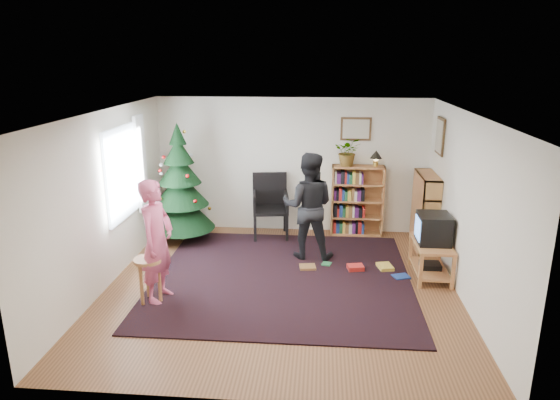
# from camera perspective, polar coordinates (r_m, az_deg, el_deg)

# --- Properties ---
(floor) EXTENTS (5.00, 5.00, 0.00)m
(floor) POSITION_cam_1_polar(r_m,az_deg,el_deg) (7.34, 0.09, -9.87)
(floor) COLOR brown
(floor) RESTS_ON ground
(ceiling) EXTENTS (5.00, 5.00, 0.00)m
(ceiling) POSITION_cam_1_polar(r_m,az_deg,el_deg) (6.63, 0.10, 9.93)
(ceiling) COLOR white
(ceiling) RESTS_ON wall_back
(wall_back) EXTENTS (5.00, 0.02, 2.50)m
(wall_back) POSITION_cam_1_polar(r_m,az_deg,el_deg) (9.29, 1.37, 3.96)
(wall_back) COLOR silver
(wall_back) RESTS_ON floor
(wall_front) EXTENTS (5.00, 0.02, 2.50)m
(wall_front) POSITION_cam_1_polar(r_m,az_deg,el_deg) (4.55, -2.54, -9.56)
(wall_front) COLOR silver
(wall_front) RESTS_ON floor
(wall_left) EXTENTS (0.02, 5.00, 2.50)m
(wall_left) POSITION_cam_1_polar(r_m,az_deg,el_deg) (7.50, -19.31, 0.01)
(wall_left) COLOR silver
(wall_left) RESTS_ON floor
(wall_right) EXTENTS (0.02, 5.00, 2.50)m
(wall_right) POSITION_cam_1_polar(r_m,az_deg,el_deg) (7.13, 20.55, -0.94)
(wall_right) COLOR silver
(wall_right) RESTS_ON floor
(rug) EXTENTS (3.80, 3.60, 0.02)m
(rug) POSITION_cam_1_polar(r_m,az_deg,el_deg) (7.60, 0.28, -8.81)
(rug) COLOR black
(rug) RESTS_ON floor
(window_pane) EXTENTS (0.04, 1.20, 1.40)m
(window_pane) POSITION_cam_1_polar(r_m,az_deg,el_deg) (7.96, -17.57, 2.94)
(window_pane) COLOR silver
(window_pane) RESTS_ON wall_left
(curtain) EXTENTS (0.06, 0.35, 1.60)m
(curtain) POSITION_cam_1_polar(r_m,az_deg,el_deg) (8.58, -15.59, 4.03)
(curtain) COLOR white
(curtain) RESTS_ON wall_left
(picture_back) EXTENTS (0.55, 0.03, 0.42)m
(picture_back) POSITION_cam_1_polar(r_m,az_deg,el_deg) (9.15, 8.67, 8.04)
(picture_back) COLOR #4C3319
(picture_back) RESTS_ON wall_back
(picture_right) EXTENTS (0.03, 0.50, 0.60)m
(picture_right) POSITION_cam_1_polar(r_m,az_deg,el_deg) (8.63, 17.84, 6.96)
(picture_right) COLOR #4C3319
(picture_right) RESTS_ON wall_right
(christmas_tree) EXTENTS (1.17, 1.17, 2.12)m
(christmas_tree) POSITION_cam_1_polar(r_m,az_deg,el_deg) (9.01, -11.28, 0.85)
(christmas_tree) COLOR #3F2816
(christmas_tree) RESTS_ON rug
(bookshelf_back) EXTENTS (0.95, 0.30, 1.30)m
(bookshelf_back) POSITION_cam_1_polar(r_m,az_deg,el_deg) (9.29, 8.81, 0.04)
(bookshelf_back) COLOR #A8753C
(bookshelf_back) RESTS_ON floor
(bookshelf_right) EXTENTS (0.30, 0.95, 1.30)m
(bookshelf_right) POSITION_cam_1_polar(r_m,az_deg,el_deg) (8.91, 16.25, -1.15)
(bookshelf_right) COLOR #A8753C
(bookshelf_right) RESTS_ON floor
(tv_stand) EXTENTS (0.51, 0.92, 0.55)m
(tv_stand) POSITION_cam_1_polar(r_m,az_deg,el_deg) (7.86, 16.88, -6.16)
(tv_stand) COLOR #A8753C
(tv_stand) RESTS_ON floor
(crt_tv) EXTENTS (0.46, 0.50, 0.44)m
(crt_tv) POSITION_cam_1_polar(r_m,az_deg,el_deg) (7.71, 17.12, -3.12)
(crt_tv) COLOR black
(crt_tv) RESTS_ON tv_stand
(armchair) EXTENTS (0.71, 0.71, 1.15)m
(armchair) POSITION_cam_1_polar(r_m,az_deg,el_deg) (9.17, -1.03, -0.23)
(armchair) COLOR black
(armchair) RESTS_ON rug
(stool) EXTENTS (0.38, 0.38, 0.63)m
(stool) POSITION_cam_1_polar(r_m,az_deg,el_deg) (6.94, -14.80, -7.58)
(stool) COLOR #A8753C
(stool) RESTS_ON floor
(person_standing) EXTENTS (0.51, 0.68, 1.69)m
(person_standing) POSITION_cam_1_polar(r_m,az_deg,el_deg) (6.85, -13.90, -4.61)
(person_standing) COLOR #D05379
(person_standing) RESTS_ON rug
(person_by_chair) EXTENTS (0.90, 0.72, 1.76)m
(person_by_chair) POSITION_cam_1_polar(r_m,az_deg,el_deg) (8.07, 3.25, -0.70)
(person_by_chair) COLOR black
(person_by_chair) RESTS_ON rug
(potted_plant) EXTENTS (0.49, 0.43, 0.52)m
(potted_plant) POSITION_cam_1_polar(r_m,az_deg,el_deg) (9.07, 7.79, 5.50)
(potted_plant) COLOR gray
(potted_plant) RESTS_ON bookshelf_back
(table_lamp) EXTENTS (0.22, 0.22, 0.29)m
(table_lamp) POSITION_cam_1_polar(r_m,az_deg,el_deg) (9.12, 10.92, 5.01)
(table_lamp) COLOR #A57F33
(table_lamp) RESTS_ON bookshelf_back
(floor_clutter) EXTENTS (1.61, 0.57, 0.08)m
(floor_clutter) POSITION_cam_1_polar(r_m,az_deg,el_deg) (7.92, 8.53, -7.70)
(floor_clutter) COLOR #A51E19
(floor_clutter) RESTS_ON rug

